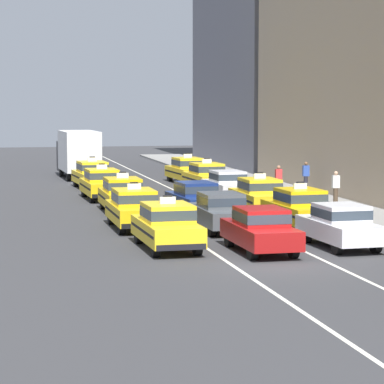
{
  "coord_description": "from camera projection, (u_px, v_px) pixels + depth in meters",
  "views": [
    {
      "loc": [
        -9.22,
        -28.16,
        5.25
      ],
      "look_at": [
        -0.48,
        11.06,
        1.3
      ],
      "focal_mm": 86.01,
      "sensor_mm": 36.0,
      "label": 1
    }
  ],
  "objects": [
    {
      "name": "ground_plane",
      "position": [
        280.0,
        264.0,
        29.86
      ],
      "size": [
        160.0,
        160.0,
        0.0
      ],
      "primitive_type": "plane",
      "color": "#353538"
    },
    {
      "name": "taxi_right_sixth",
      "position": [
        187.0,
        170.0,
        59.44
      ],
      "size": [
        2.13,
        4.67,
        1.96
      ],
      "color": "black",
      "rests_on": "ground"
    },
    {
      "name": "sedan_right_fourth",
      "position": [
        227.0,
        184.0,
        49.23
      ],
      "size": [
        1.93,
        4.36,
        1.58
      ],
      "color": "black",
      "rests_on": "ground"
    },
    {
      "name": "taxi_left_nearest",
      "position": [
        167.0,
        225.0,
        32.67
      ],
      "size": [
        1.92,
        4.6,
        1.96
      ],
      "color": "black",
      "rests_on": "ground"
    },
    {
      "name": "sedan_center_second",
      "position": [
        220.0,
        211.0,
        37.27
      ],
      "size": [
        1.83,
        4.33,
        1.58
      ],
      "color": "black",
      "rests_on": "ground"
    },
    {
      "name": "taxi_right_third",
      "position": [
        259.0,
        195.0,
        43.34
      ],
      "size": [
        1.83,
        4.56,
        1.96
      ],
      "color": "black",
      "rests_on": "ground"
    },
    {
      "name": "sedan_center_nearest",
      "position": [
        261.0,
        229.0,
        32.02
      ],
      "size": [
        1.82,
        4.33,
        1.58
      ],
      "color": "black",
      "rests_on": "ground"
    },
    {
      "name": "sedan_center_third",
      "position": [
        195.0,
        198.0,
        42.33
      ],
      "size": [
        2.07,
        4.42,
        1.58
      ],
      "color": "black",
      "rests_on": "ground"
    },
    {
      "name": "box_truck_left_sixth",
      "position": [
        78.0,
        152.0,
        63.32
      ],
      "size": [
        2.51,
        7.04,
        3.27
      ],
      "color": "black",
      "rests_on": "ground"
    },
    {
      "name": "pedestrian_mid_block",
      "position": [
        306.0,
        177.0,
        51.87
      ],
      "size": [
        0.36,
        0.24,
        1.73
      ],
      "color": "#23232D",
      "rests_on": "sidewalk_curb"
    },
    {
      "name": "lane_stripe_left_center",
      "position": [
        135.0,
        201.0,
        48.94
      ],
      "size": [
        0.14,
        80.0,
        0.01
      ],
      "primitive_type": "cube",
      "color": "silver",
      "rests_on": "ground"
    },
    {
      "name": "lane_stripe_center_right",
      "position": [
        194.0,
        199.0,
        49.63
      ],
      "size": [
        0.14,
        80.0,
        0.01
      ],
      "primitive_type": "cube",
      "color": "silver",
      "rests_on": "ground"
    },
    {
      "name": "taxi_left_fifth",
      "position": [
        92.0,
        174.0,
        55.66
      ],
      "size": [
        2.11,
        4.67,
        1.96
      ],
      "color": "black",
      "rests_on": "ground"
    },
    {
      "name": "taxi_left_fourth",
      "position": [
        102.0,
        183.0,
        49.44
      ],
      "size": [
        1.96,
        4.62,
        1.96
      ],
      "color": "black",
      "rests_on": "ground"
    },
    {
      "name": "pedestrian_near_crosswalk",
      "position": [
        279.0,
        180.0,
        50.56
      ],
      "size": [
        0.36,
        0.24,
        1.62
      ],
      "color": "#473828",
      "rests_on": "sidewalk_curb"
    },
    {
      "name": "taxi_left_third",
      "position": [
        122.0,
        194.0,
        43.62
      ],
      "size": [
        1.83,
        4.56,
        1.96
      ],
      "color": "black",
      "rests_on": "ground"
    },
    {
      "name": "sedan_right_nearest",
      "position": [
        340.0,
        224.0,
        33.08
      ],
      "size": [
        1.95,
        4.38,
        1.58
      ],
      "color": "black",
      "rests_on": "ground"
    },
    {
      "name": "pedestrian_by_storefront",
      "position": [
        336.0,
        187.0,
        45.91
      ],
      "size": [
        0.36,
        0.24,
        1.65
      ],
      "color": "#473828",
      "rests_on": "sidewalk_curb"
    },
    {
      "name": "taxi_left_second",
      "position": [
        134.0,
        208.0,
        37.99
      ],
      "size": [
        1.84,
        4.57,
        1.96
      ],
      "color": "black",
      "rests_on": "ground"
    },
    {
      "name": "sidewalk_curb",
      "position": [
        325.0,
        206.0,
        45.98
      ],
      "size": [
        4.0,
        90.0,
        0.15
      ],
      "primitive_type": "cube",
      "color": "gray",
      "rests_on": "ground"
    },
    {
      "name": "taxi_right_fifth",
      "position": [
        206.0,
        176.0,
        54.21
      ],
      "size": [
        2.05,
        4.65,
        1.96
      ],
      "color": "black",
      "rests_on": "ground"
    },
    {
      "name": "taxi_right_second",
      "position": [
        299.0,
        207.0,
        38.15
      ],
      "size": [
        1.98,
        4.62,
        1.96
      ],
      "color": "black",
      "rests_on": "ground"
    }
  ]
}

